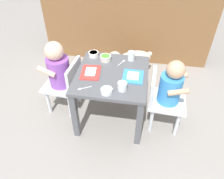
{
  "coord_description": "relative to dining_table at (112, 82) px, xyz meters",
  "views": [
    {
      "loc": [
        0.22,
        -1.31,
        1.42
      ],
      "look_at": [
        0.0,
        0.0,
        0.29
      ],
      "focal_mm": 34.86,
      "sensor_mm": 36.0,
      "label": 1
    }
  ],
  "objects": [
    {
      "name": "ground_plane",
      "position": [
        0.0,
        0.0,
        -0.37
      ],
      "size": [
        7.0,
        7.0,
        0.0
      ],
      "primitive_type": "plane",
      "color": "gray"
    },
    {
      "name": "kitchen_cabinet_back",
      "position": [
        0.0,
        1.09,
        0.1
      ],
      "size": [
        1.84,
        0.4,
        0.94
      ],
      "primitive_type": "cube",
      "color": "brown",
      "rests_on": "ground"
    },
    {
      "name": "dining_table",
      "position": [
        0.0,
        0.0,
        0.0
      ],
      "size": [
        0.54,
        0.57,
        0.45
      ],
      "color": "#515459",
      "rests_on": "ground"
    },
    {
      "name": "seated_child_left",
      "position": [
        -0.43,
        0.04,
        0.03
      ],
      "size": [
        0.3,
        0.3,
        0.66
      ],
      "color": "silver",
      "rests_on": "ground"
    },
    {
      "name": "seated_child_right",
      "position": [
        0.43,
        -0.02,
        0.01
      ],
      "size": [
        0.29,
        0.29,
        0.62
      ],
      "color": "silver",
      "rests_on": "ground"
    },
    {
      "name": "dog",
      "position": [
        0.09,
        0.58,
        -0.15
      ],
      "size": [
        0.46,
        0.3,
        0.33
      ],
      "color": "beige",
      "rests_on": "ground"
    },
    {
      "name": "food_tray_left",
      "position": [
        -0.16,
        -0.02,
        0.09
      ],
      "size": [
        0.16,
        0.2,
        0.02
      ],
      "color": "red",
      "rests_on": "dining_table"
    },
    {
      "name": "food_tray_right",
      "position": [
        0.16,
        -0.02,
        0.09
      ],
      "size": [
        0.15,
        0.17,
        0.02
      ],
      "color": "#388CD8",
      "rests_on": "dining_table"
    },
    {
      "name": "water_cup_left",
      "position": [
        0.12,
        0.21,
        0.11
      ],
      "size": [
        0.06,
        0.06,
        0.07
      ],
      "color": "white",
      "rests_on": "dining_table"
    },
    {
      "name": "water_cup_right",
      "position": [
        0.1,
        -0.17,
        0.11
      ],
      "size": [
        0.07,
        0.07,
        0.06
      ],
      "color": "white",
      "rests_on": "dining_table"
    },
    {
      "name": "cereal_bowl_left_side",
      "position": [
        -0.08,
        0.17,
        0.1
      ],
      "size": [
        0.09,
        0.09,
        0.04
      ],
      "color": "silver",
      "rests_on": "dining_table"
    },
    {
      "name": "cereal_bowl_right_side",
      "position": [
        0.0,
        -0.22,
        0.1
      ],
      "size": [
        0.08,
        0.08,
        0.03
      ],
      "color": "white",
      "rests_on": "dining_table"
    },
    {
      "name": "veggie_bowl_far",
      "position": [
        -0.19,
        0.22,
        0.1
      ],
      "size": [
        0.08,
        0.08,
        0.04
      ],
      "color": "white",
      "rests_on": "dining_table"
    },
    {
      "name": "spoon_by_left_tray",
      "position": [
        -0.17,
        -0.21,
        0.08
      ],
      "size": [
        0.09,
        0.06,
        0.01
      ],
      "color": "silver",
      "rests_on": "dining_table"
    },
    {
      "name": "spoon_by_right_tray",
      "position": [
        0.06,
        0.16,
        0.08
      ],
      "size": [
        0.06,
        0.09,
        0.01
      ],
      "color": "silver",
      "rests_on": "dining_table"
    }
  ]
}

